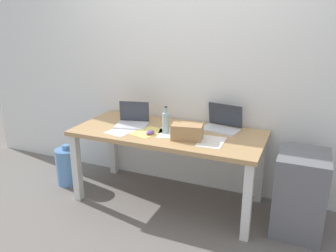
{
  "coord_description": "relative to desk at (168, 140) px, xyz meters",
  "views": [
    {
      "loc": [
        1.18,
        -2.77,
        1.76
      ],
      "look_at": [
        0.0,
        0.0,
        0.77
      ],
      "focal_mm": 36.58,
      "sensor_mm": 36.0,
      "label": 1
    }
  ],
  "objects": [
    {
      "name": "ground_plane",
      "position": [
        0.0,
        0.0,
        -0.63
      ],
      "size": [
        8.0,
        8.0,
        0.0
      ],
      "primitive_type": "plane",
      "color": "slate"
    },
    {
      "name": "back_wall",
      "position": [
        0.0,
        0.45,
        0.67
      ],
      "size": [
        5.2,
        0.08,
        2.6
      ],
      "primitive_type": "cube",
      "color": "white",
      "rests_on": "ground"
    },
    {
      "name": "desk",
      "position": [
        0.0,
        0.0,
        0.0
      ],
      "size": [
        1.77,
        0.78,
        0.72
      ],
      "color": "tan",
      "rests_on": "ground"
    },
    {
      "name": "laptop_left",
      "position": [
        -0.39,
        0.03,
        0.13
      ],
      "size": [
        0.35,
        0.31,
        0.22
      ],
      "color": "silver",
      "rests_on": "desk"
    },
    {
      "name": "laptop_right",
      "position": [
        0.45,
        0.24,
        0.14
      ],
      "size": [
        0.38,
        0.29,
        0.23
      ],
      "color": "silver",
      "rests_on": "desk"
    },
    {
      "name": "beer_bottle",
      "position": [
        -0.0,
        -0.05,
        0.19
      ],
      "size": [
        0.06,
        0.06,
        0.25
      ],
      "color": "#99B7C1",
      "rests_on": "desk"
    },
    {
      "name": "computer_mouse",
      "position": [
        -0.11,
        -0.15,
        0.11
      ],
      "size": [
        0.08,
        0.11,
        0.03
      ],
      "primitive_type": "ellipsoid",
      "rotation": [
        0.0,
        0.0,
        -0.2
      ],
      "color": "#724799",
      "rests_on": "desk"
    },
    {
      "name": "cardboard_box",
      "position": [
        0.24,
        -0.13,
        0.16
      ],
      "size": [
        0.29,
        0.21,
        0.13
      ],
      "primitive_type": "cube",
      "rotation": [
        0.0,
        0.0,
        0.17
      ],
      "color": "tan",
      "rests_on": "desk"
    },
    {
      "name": "coffee_mug",
      "position": [
        -0.43,
        0.22,
        0.14
      ],
      "size": [
        0.08,
        0.08,
        0.09
      ],
      "primitive_type": "cylinder",
      "color": "gold",
      "rests_on": "desk"
    },
    {
      "name": "paper_sheet_center",
      "position": [
        0.04,
        -0.04,
        0.09
      ],
      "size": [
        0.29,
        0.34,
        0.0
      ],
      "primitive_type": "cube",
      "rotation": [
        0.0,
        0.0,
        0.3
      ],
      "color": "white",
      "rests_on": "desk"
    },
    {
      "name": "paper_yellow_folder",
      "position": [
        -0.16,
        -0.1,
        0.09
      ],
      "size": [
        0.28,
        0.34,
        0.0
      ],
      "primitive_type": "cube",
      "rotation": [
        0.0,
        0.0,
        -0.28
      ],
      "color": "#F4E06B",
      "rests_on": "desk"
    },
    {
      "name": "paper_sheet_front_right",
      "position": [
        0.45,
        -0.12,
        0.09
      ],
      "size": [
        0.22,
        0.3,
        0.0
      ],
      "primitive_type": "cube",
      "rotation": [
        0.0,
        0.0,
        0.04
      ],
      "color": "white",
      "rests_on": "desk"
    },
    {
      "name": "paper_sheet_front_left",
      "position": [
        -0.4,
        -0.16,
        0.09
      ],
      "size": [
        0.26,
        0.33,
        0.0
      ],
      "primitive_type": "cube",
      "rotation": [
        0.0,
        0.0,
        -0.19
      ],
      "color": "white",
      "rests_on": "desk"
    },
    {
      "name": "water_cooler_jug",
      "position": [
        -1.14,
        -0.09,
        -0.43
      ],
      "size": [
        0.25,
        0.25,
        0.44
      ],
      "color": "#598CC6",
      "rests_on": "ground"
    },
    {
      "name": "filing_cabinet",
      "position": [
        1.2,
        -0.02,
        -0.28
      ],
      "size": [
        0.4,
        0.48,
        0.7
      ],
      "primitive_type": "cube",
      "color": "slate",
      "rests_on": "ground"
    }
  ]
}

